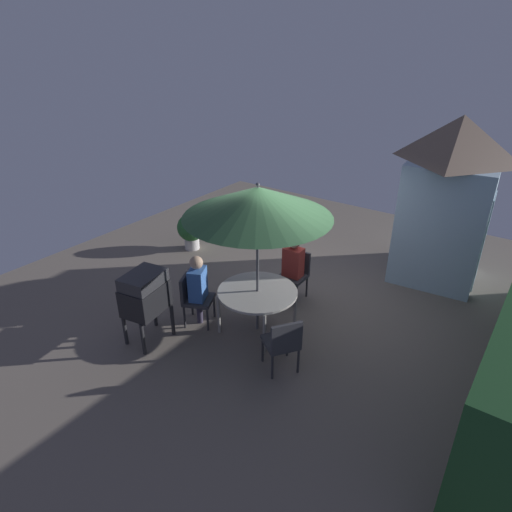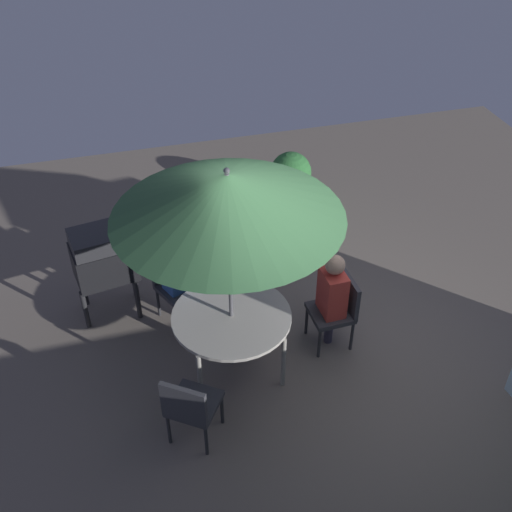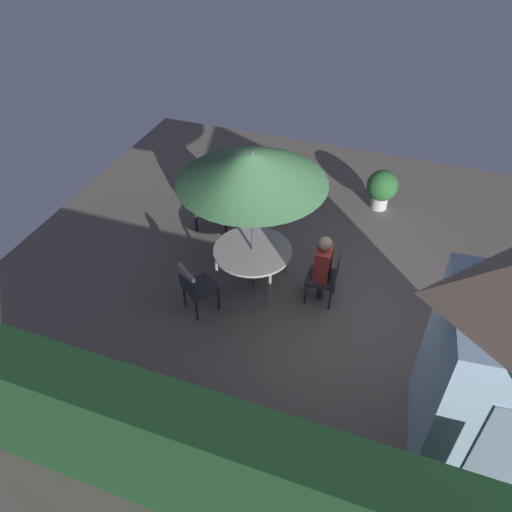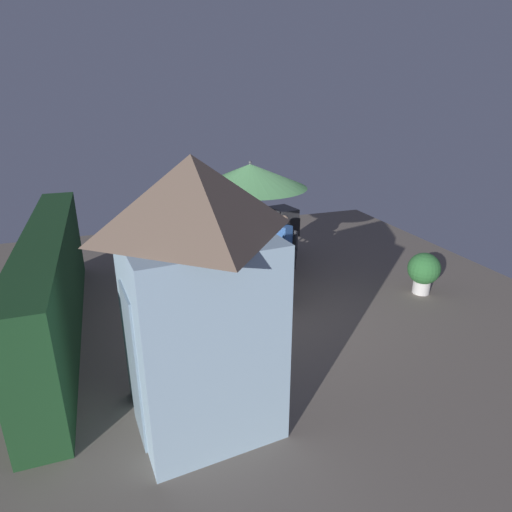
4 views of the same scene
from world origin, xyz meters
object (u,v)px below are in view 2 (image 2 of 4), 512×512
(patio_umbrella, at_px, (227,196))
(chair_near_shed, at_px, (338,307))
(chair_far_side, at_px, (175,281))
(chair_toward_hedge, at_px, (190,405))
(patio_table, at_px, (232,319))
(person_in_blue, at_px, (178,267))
(person_in_red, at_px, (333,291))
(potted_plant_by_shed, at_px, (291,175))
(bbq_grill, at_px, (103,257))

(patio_umbrella, bearing_deg, chair_near_shed, -178.07)
(chair_far_side, xyz_separation_m, chair_toward_hedge, (0.17, 1.87, 0.00))
(chair_near_shed, bearing_deg, patio_umbrella, 1.93)
(chair_far_side, bearing_deg, chair_near_shed, 151.05)
(patio_umbrella, bearing_deg, patio_table, 180.00)
(person_in_blue, bearing_deg, patio_umbrella, 114.91)
(patio_umbrella, bearing_deg, chair_toward_hedge, 54.94)
(person_in_red, height_order, person_in_blue, same)
(person_in_red, bearing_deg, chair_far_side, -30.30)
(chair_far_side, xyz_separation_m, person_in_red, (-1.62, 0.95, 0.26))
(patio_umbrella, height_order, potted_plant_by_shed, patio_umbrella)
(bbq_grill, distance_m, person_in_blue, 0.88)
(patio_umbrella, height_order, person_in_blue, patio_umbrella)
(patio_umbrella, bearing_deg, person_in_blue, -65.09)
(patio_umbrella, distance_m, chair_toward_hedge, 2.04)
(bbq_grill, relative_size, chair_toward_hedge, 1.33)
(patio_umbrella, distance_m, potted_plant_by_shed, 3.88)
(patio_umbrella, xyz_separation_m, chair_near_shed, (-1.25, -0.04, -1.72))
(bbq_grill, bearing_deg, potted_plant_by_shed, -148.17)
(chair_near_shed, distance_m, chair_toward_hedge, 2.09)
(patio_umbrella, distance_m, chair_far_side, 2.03)
(patio_umbrella, relative_size, bbq_grill, 2.11)
(patio_umbrella, relative_size, chair_near_shed, 2.81)
(chair_toward_hedge, bearing_deg, patio_umbrella, -125.06)
(patio_umbrella, relative_size, potted_plant_by_shed, 3.02)
(bbq_grill, relative_size, chair_near_shed, 1.33)
(potted_plant_by_shed, xyz_separation_m, person_in_blue, (2.07, 2.13, 0.30))
(bbq_grill, xyz_separation_m, person_in_blue, (-0.81, 0.34, -0.06))
(chair_toward_hedge, xyz_separation_m, potted_plant_by_shed, (-2.27, -3.93, -0.04))
(patio_table, relative_size, chair_near_shed, 1.43)
(chair_toward_hedge, bearing_deg, chair_far_side, -95.13)
(chair_far_side, bearing_deg, person_in_red, 149.70)
(chair_toward_hedge, xyz_separation_m, person_in_blue, (-0.20, -1.80, 0.26))
(patio_table, relative_size, person_in_red, 1.02)
(patio_umbrella, xyz_separation_m, chair_far_side, (0.46, -0.98, -1.72))
(patio_umbrella, xyz_separation_m, potted_plant_by_shed, (-1.65, -3.04, -1.76))
(bbq_grill, height_order, person_in_red, person_in_red)
(patio_table, xyz_separation_m, chair_toward_hedge, (0.63, 0.89, -0.16))
(potted_plant_by_shed, height_order, person_in_blue, person_in_blue)
(patio_table, bearing_deg, chair_far_side, -65.09)
(chair_toward_hedge, height_order, person_in_red, person_in_red)
(chair_near_shed, bearing_deg, chair_toward_hedge, 26.50)
(patio_table, height_order, patio_umbrella, patio_umbrella)
(chair_far_side, height_order, chair_toward_hedge, same)
(patio_table, height_order, person_in_red, person_in_red)
(bbq_grill, distance_m, person_in_red, 2.68)
(patio_umbrella, bearing_deg, person_in_red, -178.07)
(chair_near_shed, bearing_deg, bbq_grill, -25.87)
(patio_table, bearing_deg, person_in_blue, -65.09)
(patio_table, relative_size, patio_umbrella, 0.51)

